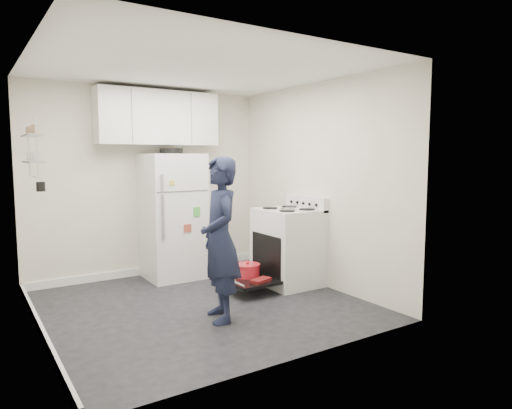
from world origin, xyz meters
TOP-DOWN VIEW (x-y plane):
  - room at (-0.03, 0.03)m, footprint 3.21×3.21m
  - electric_range at (1.26, 0.15)m, footprint 0.66×0.76m
  - open_oven_door at (0.69, 0.18)m, footprint 0.55×0.70m
  - refrigerator at (0.20, 1.25)m, footprint 0.72×0.74m
  - upper_cabinets at (0.10, 1.43)m, footprint 1.60×0.33m
  - wall_shelf_rack at (-1.52, 0.49)m, footprint 0.14×0.60m
  - person at (-0.03, -0.49)m, footprint 0.51×0.66m

SIDE VIEW (x-z plane):
  - open_oven_door at x=0.69m, z-range 0.08..0.31m
  - electric_range at x=1.26m, z-range -0.08..1.02m
  - person at x=-0.03m, z-range 0.00..1.60m
  - refrigerator at x=0.20m, z-range -0.03..1.68m
  - room at x=-0.03m, z-range -0.05..2.46m
  - wall_shelf_rack at x=-1.52m, z-range 1.37..1.98m
  - upper_cabinets at x=0.10m, z-range 1.75..2.45m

